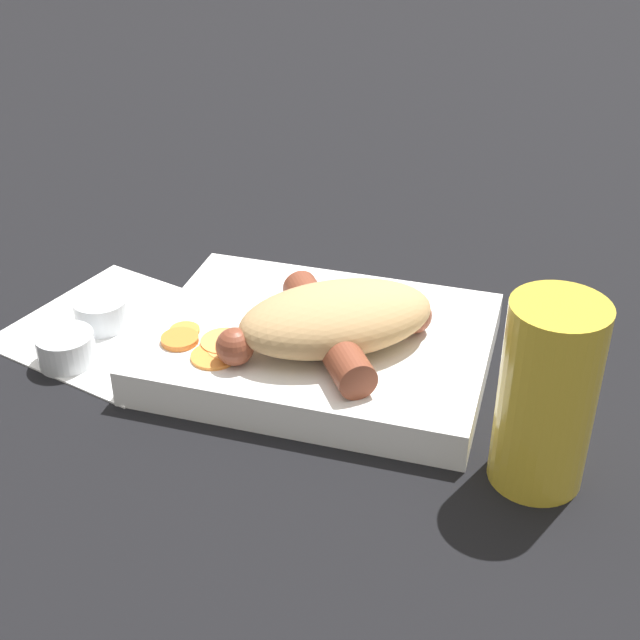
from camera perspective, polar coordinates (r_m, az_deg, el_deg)
ground_plane at (r=0.70m, az=0.00°, el=-2.74°), size 3.00×3.00×0.00m
food_tray at (r=0.69m, az=0.00°, el=-1.74°), size 0.26×0.19×0.03m
bread_roll at (r=0.66m, az=1.06°, el=0.13°), size 0.17×0.15×0.05m
sausage at (r=0.66m, az=0.43°, el=-0.68°), size 0.14×0.13×0.03m
pickled_veggies at (r=0.67m, az=-7.15°, el=-1.55°), size 0.08×0.07×0.00m
napkin at (r=0.76m, az=-12.81°, el=-0.50°), size 0.20×0.20×0.00m
condiment_cup_near at (r=0.76m, az=-13.72°, el=0.42°), size 0.05×0.05×0.03m
condiment_cup_far at (r=0.72m, az=-15.92°, el=-1.89°), size 0.05×0.05×0.03m
drink_glass at (r=0.57m, az=14.31°, el=-4.72°), size 0.06×0.06×0.13m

